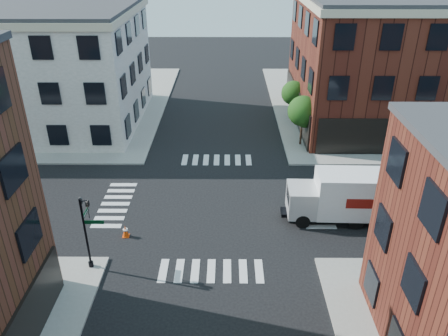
% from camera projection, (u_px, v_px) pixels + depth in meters
% --- Properties ---
extents(ground, '(120.00, 120.00, 0.00)m').
position_uv_depth(ground, '(214.00, 204.00, 30.76)').
color(ground, black).
rests_on(ground, ground).
extents(sidewalk_ne, '(30.00, 30.00, 0.15)m').
position_uv_depth(sidewalk_ne, '(405.00, 104.00, 49.20)').
color(sidewalk_ne, gray).
rests_on(sidewalk_ne, ground).
extents(sidewalk_nw, '(30.00, 30.00, 0.15)m').
position_uv_depth(sidewalk_nw, '(34.00, 104.00, 49.46)').
color(sidewalk_nw, gray).
rests_on(sidewalk_nw, ground).
extents(building_ne, '(25.00, 16.00, 12.00)m').
position_uv_depth(building_ne, '(431.00, 63.00, 42.03)').
color(building_ne, '#411710').
rests_on(building_ne, ground).
extents(building_nw, '(22.00, 16.00, 11.00)m').
position_uv_depth(building_nw, '(23.00, 68.00, 42.50)').
color(building_nw, beige).
rests_on(building_nw, ground).
extents(tree_near, '(2.69, 2.69, 4.49)m').
position_uv_depth(tree_near, '(304.00, 113.00, 38.08)').
color(tree_near, black).
rests_on(tree_near, ground).
extents(tree_far, '(2.43, 2.43, 4.07)m').
position_uv_depth(tree_far, '(294.00, 94.00, 43.53)').
color(tree_far, black).
rests_on(tree_far, ground).
extents(signal_pole, '(1.29, 1.24, 4.60)m').
position_uv_depth(signal_pole, '(86.00, 225.00, 23.56)').
color(signal_pole, black).
rests_on(signal_pole, ground).
extents(box_truck, '(7.69, 2.52, 3.44)m').
position_uv_depth(box_truck, '(348.00, 196.00, 28.27)').
color(box_truck, white).
rests_on(box_truck, ground).
extents(traffic_cone, '(0.45, 0.45, 0.79)m').
position_uv_depth(traffic_cone, '(126.00, 231.00, 27.26)').
color(traffic_cone, '#D84109').
rests_on(traffic_cone, ground).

